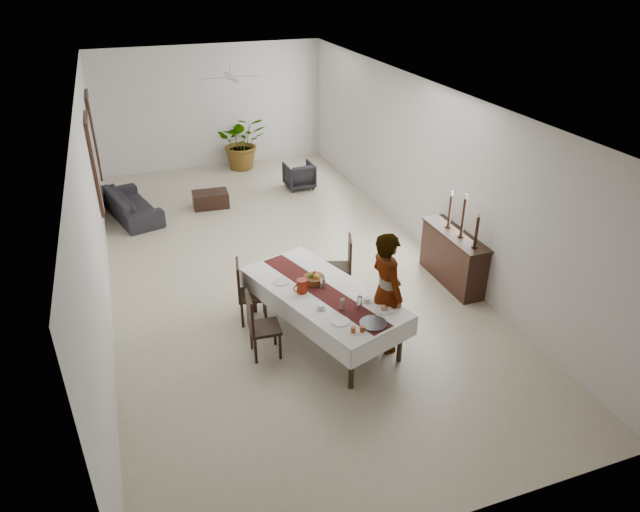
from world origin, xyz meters
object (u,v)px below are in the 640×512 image
(sideboard_body, at_px, (453,258))
(sofa, at_px, (132,204))
(woman, at_px, (386,292))
(red_pitcher, at_px, (302,286))
(dining_table_top, at_px, (322,293))

(sideboard_body, height_order, sofa, sideboard_body)
(woman, relative_size, sofa, 0.93)
(woman, xyz_separation_m, sofa, (-3.24, 6.19, -0.64))
(red_pitcher, bearing_deg, dining_table_top, -12.05)
(dining_table_top, distance_m, woman, 0.97)
(dining_table_top, distance_m, red_pitcher, 0.34)
(dining_table_top, height_order, sideboard_body, sideboard_body)
(dining_table_top, relative_size, red_pitcher, 12.00)
(dining_table_top, height_order, woman, woman)
(woman, bearing_deg, red_pitcher, 54.24)
(sideboard_body, bearing_deg, dining_table_top, -164.53)
(dining_table_top, distance_m, sofa, 6.17)
(sideboard_body, bearing_deg, sofa, 136.69)
(dining_table_top, relative_size, sofa, 1.25)
(sideboard_body, distance_m, sofa, 7.13)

